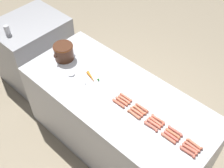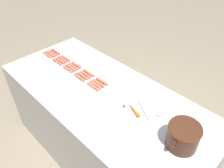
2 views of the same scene
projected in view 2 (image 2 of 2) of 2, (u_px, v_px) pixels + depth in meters
ground_plane at (104, 152)px, 2.54m from camera, size 20.00×20.00×0.00m
griddle_counter at (103, 126)px, 2.26m from camera, size 0.93×2.09×0.90m
hot_dog_0 at (56, 52)px, 2.51m from camera, size 0.04×0.16×0.03m
hot_dog_1 at (66, 58)px, 2.40m from camera, size 0.03×0.16×0.03m
hot_dog_2 at (76, 65)px, 2.30m from camera, size 0.04×0.16×0.03m
hot_dog_3 at (89, 73)px, 2.19m from camera, size 0.03×0.16×0.03m
hot_dog_4 at (102, 81)px, 2.08m from camera, size 0.03×0.16×0.03m
hot_dog_5 at (53, 53)px, 2.49m from camera, size 0.04×0.16×0.03m
hot_dog_6 at (63, 59)px, 2.38m from camera, size 0.03×0.16×0.03m
hot_dog_7 at (73, 66)px, 2.28m from camera, size 0.03×0.16×0.03m
hot_dog_8 at (86, 74)px, 2.17m from camera, size 0.03×0.16×0.03m
hot_dog_9 at (99, 83)px, 2.06m from camera, size 0.03×0.16×0.03m
hot_dog_10 at (50, 54)px, 2.47m from camera, size 0.03×0.16×0.03m
hot_dog_11 at (60, 60)px, 2.36m from camera, size 0.03×0.16×0.03m
hot_dog_12 at (71, 67)px, 2.26m from camera, size 0.03×0.16×0.03m
hot_dog_13 at (83, 76)px, 2.15m from camera, size 0.04×0.16×0.03m
hot_dog_14 at (96, 85)px, 2.04m from camera, size 0.03×0.16×0.03m
hot_dog_15 at (47, 55)px, 2.45m from camera, size 0.04×0.16×0.03m
hot_dog_16 at (57, 62)px, 2.34m from camera, size 0.03×0.16×0.03m
hot_dog_17 at (68, 69)px, 2.24m from camera, size 0.04×0.16×0.03m
hot_dog_18 at (79, 77)px, 2.13m from camera, size 0.03×0.16×0.03m
hot_dog_19 at (93, 86)px, 2.02m from camera, size 0.03×0.16×0.03m
bean_pot at (183, 135)px, 1.48m from camera, size 0.28×0.22×0.18m
serving_spoon at (155, 113)px, 1.77m from camera, size 0.16×0.25×0.02m
carrot at (133, 109)px, 1.79m from camera, size 0.08×0.18×0.03m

